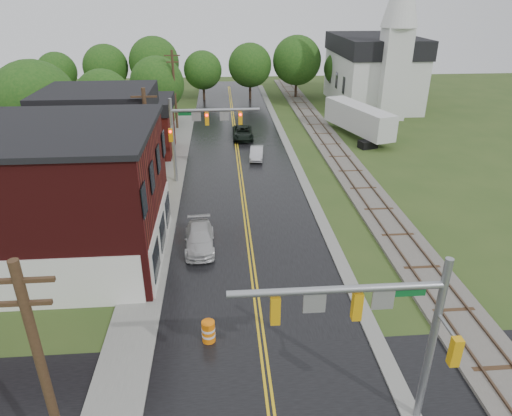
{
  "coord_description": "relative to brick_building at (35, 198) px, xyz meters",
  "views": [
    {
      "loc": [
        -1.59,
        -9.97,
        14.98
      ],
      "look_at": [
        0.29,
        13.97,
        3.5
      ],
      "focal_mm": 32.0,
      "sensor_mm": 36.0,
      "label": 1
    }
  ],
  "objects": [
    {
      "name": "sedan_silver",
      "position": [
        14.29,
        17.5,
        -3.57
      ],
      "size": [
        1.66,
        3.68,
        1.17
      ],
      "primitive_type": "imported",
      "rotation": [
        0.0,
        0.0,
        -0.12
      ],
      "color": "#B1B1B6",
      "rests_on": "ground"
    },
    {
      "name": "tree_left_e",
      "position": [
        3.64,
        30.9,
        0.66
      ],
      "size": [
        6.4,
        6.4,
        8.16
      ],
      "color": "black",
      "rests_on": "ground"
    },
    {
      "name": "brick_building",
      "position": [
        0.0,
        0.0,
        0.0
      ],
      "size": [
        14.3,
        10.3,
        8.3
      ],
      "color": "#460F0F",
      "rests_on": "ground"
    },
    {
      "name": "railroad",
      "position": [
        22.48,
        20.0,
        -4.05
      ],
      "size": [
        3.2,
        80.0,
        0.3
      ],
      "color": "#59544C",
      "rests_on": "ground"
    },
    {
      "name": "suv_dark",
      "position": [
        13.28,
        24.33,
        -3.49
      ],
      "size": [
        2.26,
        4.8,
        1.33
      ],
      "primitive_type": "imported",
      "rotation": [
        0.0,
        0.0,
        -0.01
      ],
      "color": "black",
      "rests_on": "ground"
    },
    {
      "name": "utility_pole_a",
      "position": [
        5.68,
        -15.0,
        0.57
      ],
      "size": [
        1.8,
        0.28,
        9.0
      ],
      "color": "#382616",
      "rests_on": "ground"
    },
    {
      "name": "yellow_house",
      "position": [
        1.48,
        11.0,
        -0.95
      ],
      "size": [
        8.0,
        7.0,
        6.4
      ],
      "primitive_type": "cube",
      "color": "tan",
      "rests_on": "ground"
    },
    {
      "name": "traffic_signal_near",
      "position": [
        15.96,
        -13.0,
        0.82
      ],
      "size": [
        7.34,
        0.3,
        7.2
      ],
      "color": "gray",
      "rests_on": "ground"
    },
    {
      "name": "tree_left_b",
      "position": [
        -5.36,
        16.9,
        1.57
      ],
      "size": [
        7.6,
        7.6,
        9.69
      ],
      "color": "black",
      "rests_on": "ground"
    },
    {
      "name": "main_road",
      "position": [
        12.48,
        15.0,
        -4.15
      ],
      "size": [
        10.0,
        90.0,
        0.02
      ],
      "primitive_type": "cube",
      "color": "black",
      "rests_on": "ground"
    },
    {
      "name": "traffic_signal_far",
      "position": [
        9.01,
        12.0,
        0.82
      ],
      "size": [
        7.34,
        0.43,
        7.2
      ],
      "color": "gray",
      "rests_on": "ground"
    },
    {
      "name": "curb_right",
      "position": [
        17.88,
        20.0,
        -4.15
      ],
      "size": [
        0.8,
        70.0,
        0.12
      ],
      "primitive_type": "cube",
      "color": "gray",
      "rests_on": "ground"
    },
    {
      "name": "utility_pole_c",
      "position": [
        5.68,
        29.0,
        0.57
      ],
      "size": [
        1.8,
        0.28,
        9.0
      ],
      "color": "#382616",
      "rests_on": "ground"
    },
    {
      "name": "sidewalk_left",
      "position": [
        6.28,
        10.0,
        -4.15
      ],
      "size": [
        2.4,
        50.0,
        0.12
      ],
      "primitive_type": "cube",
      "color": "gray",
      "rests_on": "ground"
    },
    {
      "name": "church",
      "position": [
        32.48,
        38.74,
        1.68
      ],
      "size": [
        10.4,
        18.4,
        20.0
      ],
      "color": "silver",
      "rests_on": "ground"
    },
    {
      "name": "pickup_white",
      "position": [
        9.28,
        0.67,
        -3.5
      ],
      "size": [
        2.01,
        4.57,
        1.31
      ],
      "primitive_type": "imported",
      "rotation": [
        0.0,
        0.0,
        0.04
      ],
      "color": "beige",
      "rests_on": "ground"
    },
    {
      "name": "tree_left_c",
      "position": [
        -1.36,
        24.9,
        0.36
      ],
      "size": [
        6.0,
        6.0,
        7.65
      ],
      "color": "black",
      "rests_on": "ground"
    },
    {
      "name": "semi_trailer",
      "position": [
        26.18,
        23.96,
        -2.03
      ],
      "size": [
        5.42,
        11.09,
        3.52
      ],
      "color": "black",
      "rests_on": "ground"
    },
    {
      "name": "darkred_building",
      "position": [
        2.48,
        20.0,
        -1.95
      ],
      "size": [
        7.0,
        6.0,
        4.4
      ],
      "primitive_type": "cube",
      "color": "#3F0F0C",
      "rests_on": "ground"
    },
    {
      "name": "construction_barrel",
      "position": [
        9.98,
        -8.1,
        -3.6
      ],
      "size": [
        0.64,
        0.64,
        1.11
      ],
      "primitive_type": "cylinder",
      "rotation": [
        0.0,
        0.0,
        -0.03
      ],
      "color": "orange",
      "rests_on": "ground"
    },
    {
      "name": "utility_pole_b",
      "position": [
        5.68,
        7.0,
        0.57
      ],
      "size": [
        1.8,
        0.28,
        9.0
      ],
      "color": "#382616",
      "rests_on": "ground"
    }
  ]
}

